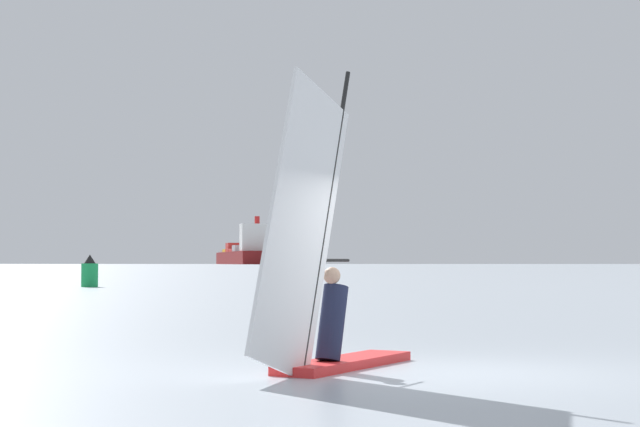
# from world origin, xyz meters

# --- Properties ---
(ground_plane) EXTENTS (4000.00, 4000.00, 0.00)m
(ground_plane) POSITION_xyz_m (0.00, 0.00, 0.00)
(ground_plane) COLOR #9EA8B2
(windsurfer) EXTENTS (1.51, 3.62, 3.99)m
(windsurfer) POSITION_xyz_m (-1.63, -0.14, 0.98)
(windsurfer) COLOR red
(windsurfer) RESTS_ON ground_plane
(cargo_ship) EXTENTS (90.28, 159.22, 37.68)m
(cargo_ship) POSITION_xyz_m (-220.20, 831.04, 8.38)
(cargo_ship) COLOR maroon
(cargo_ship) RESTS_ON ground_plane
(distant_headland) EXTENTS (1248.20, 489.77, 49.61)m
(distant_headland) POSITION_xyz_m (113.74, 1662.27, 24.80)
(distant_headland) COLOR #60665B
(distant_headland) RESTS_ON ground_plane
(channel_buoy) EXTENTS (0.93, 0.93, 1.81)m
(channel_buoy) POSITION_xyz_m (-22.66, 41.87, 0.80)
(channel_buoy) COLOR #19994C
(channel_buoy) RESTS_ON ground_plane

